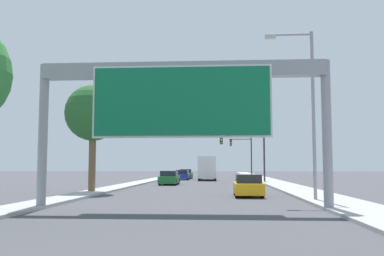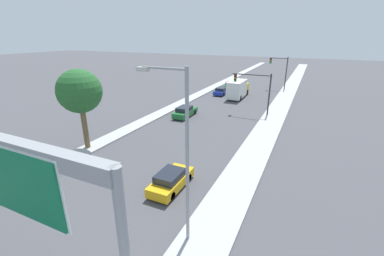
{
  "view_description": "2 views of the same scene",
  "coord_description": "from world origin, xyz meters",
  "px_view_note": "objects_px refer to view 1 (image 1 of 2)",
  "views": [
    {
      "loc": [
        1.72,
        -1.2,
        1.96
      ],
      "look_at": [
        0.0,
        25.0,
        4.27
      ],
      "focal_mm": 40.0,
      "sensor_mm": 36.0,
      "label": 1
    },
    {
      "loc": [
        11.83,
        12.4,
        10.68
      ],
      "look_at": [
        1.76,
        33.82,
        2.04
      ],
      "focal_mm": 24.0,
      "sensor_mm": 36.0,
      "label": 2
    }
  ],
  "objects_px": {
    "car_near_center": "(186,174)",
    "traffic_light_near_intersection": "(248,148)",
    "sign_gantry": "(182,95)",
    "traffic_light_mid_block": "(244,151)",
    "car_mid_right": "(169,178)",
    "car_near_left": "(182,175)",
    "palm_tree_background": "(93,114)",
    "car_far_right": "(248,186)",
    "street_lamp_right": "(307,101)",
    "truck_box_primary": "(207,168)"
  },
  "relations": [
    {
      "from": "car_near_center",
      "to": "traffic_light_near_intersection",
      "type": "distance_m",
      "value": 18.64
    },
    {
      "from": "sign_gantry",
      "to": "traffic_light_mid_block",
      "type": "xyz_separation_m",
      "value": [
        5.66,
        50.14,
        -0.84
      ]
    },
    {
      "from": "car_mid_right",
      "to": "traffic_light_mid_block",
      "type": "bearing_deg",
      "value": 70.09
    },
    {
      "from": "car_near_left",
      "to": "palm_tree_background",
      "type": "bearing_deg",
      "value": -97.82
    },
    {
      "from": "car_far_right",
      "to": "car_mid_right",
      "type": "height_order",
      "value": "car_mid_right"
    },
    {
      "from": "sign_gantry",
      "to": "palm_tree_background",
      "type": "relative_size",
      "value": 1.7
    },
    {
      "from": "traffic_light_mid_block",
      "to": "palm_tree_background",
      "type": "xyz_separation_m",
      "value": [
        -13.13,
        -38.9,
        1.4
      ]
    },
    {
      "from": "palm_tree_background",
      "to": "street_lamp_right",
      "type": "height_order",
      "value": "street_lamp_right"
    },
    {
      "from": "car_near_center",
      "to": "street_lamp_right",
      "type": "bearing_deg",
      "value": -76.5
    },
    {
      "from": "car_mid_right",
      "to": "car_near_center",
      "type": "relative_size",
      "value": 0.98
    },
    {
      "from": "car_far_right",
      "to": "car_near_left",
      "type": "relative_size",
      "value": 0.97
    },
    {
      "from": "sign_gantry",
      "to": "street_lamp_right",
      "type": "distance_m",
      "value": 8.0
    },
    {
      "from": "car_far_right",
      "to": "car_near_left",
      "type": "bearing_deg",
      "value": 102.5
    },
    {
      "from": "car_mid_right",
      "to": "truck_box_primary",
      "type": "distance_m",
      "value": 14.49
    },
    {
      "from": "traffic_light_near_intersection",
      "to": "car_near_center",
      "type": "bearing_deg",
      "value": 117.4
    },
    {
      "from": "palm_tree_background",
      "to": "traffic_light_mid_block",
      "type": "bearing_deg",
      "value": 71.34
    },
    {
      "from": "car_near_left",
      "to": "car_near_center",
      "type": "xyz_separation_m",
      "value": [
        -0.0,
        6.21,
        0.02
      ]
    },
    {
      "from": "car_near_center",
      "to": "street_lamp_right",
      "type": "relative_size",
      "value": 0.49
    },
    {
      "from": "street_lamp_right",
      "to": "car_mid_right",
      "type": "bearing_deg",
      "value": 116.37
    },
    {
      "from": "sign_gantry",
      "to": "truck_box_primary",
      "type": "height_order",
      "value": "sign_gantry"
    },
    {
      "from": "traffic_light_near_intersection",
      "to": "traffic_light_mid_block",
      "type": "xyz_separation_m",
      "value": [
        0.72,
        20.0,
        0.31
      ]
    },
    {
      "from": "car_near_left",
      "to": "street_lamp_right",
      "type": "height_order",
      "value": "street_lamp_right"
    },
    {
      "from": "car_near_center",
      "to": "truck_box_primary",
      "type": "xyz_separation_m",
      "value": [
        3.5,
        -7.53,
        0.93
      ]
    },
    {
      "from": "truck_box_primary",
      "to": "street_lamp_right",
      "type": "relative_size",
      "value": 0.78
    },
    {
      "from": "sign_gantry",
      "to": "palm_tree_background",
      "type": "xyz_separation_m",
      "value": [
        -7.48,
        11.24,
        0.56
      ]
    },
    {
      "from": "sign_gantry",
      "to": "traffic_light_mid_block",
      "type": "height_order",
      "value": "sign_gantry"
    },
    {
      "from": "car_near_left",
      "to": "street_lamp_right",
      "type": "xyz_separation_m",
      "value": [
        10.04,
        -35.62,
        4.87
      ]
    },
    {
      "from": "car_mid_right",
      "to": "palm_tree_background",
      "type": "xyz_separation_m",
      "value": [
        -3.98,
        -13.61,
        5.04
      ]
    },
    {
      "from": "sign_gantry",
      "to": "street_lamp_right",
      "type": "xyz_separation_m",
      "value": [
        6.54,
        4.6,
        0.35
      ]
    },
    {
      "from": "car_far_right",
      "to": "street_lamp_right",
      "type": "xyz_separation_m",
      "value": [
        3.04,
        -4.04,
        4.85
      ]
    },
    {
      "from": "car_mid_right",
      "to": "traffic_light_mid_block",
      "type": "xyz_separation_m",
      "value": [
        9.16,
        25.28,
        3.64
      ]
    },
    {
      "from": "car_near_center",
      "to": "street_lamp_right",
      "type": "distance_m",
      "value": 43.29
    },
    {
      "from": "car_near_left",
      "to": "traffic_light_mid_block",
      "type": "relative_size",
      "value": 0.67
    },
    {
      "from": "car_mid_right",
      "to": "traffic_light_near_intersection",
      "type": "xyz_separation_m",
      "value": [
        8.44,
        5.28,
        3.33
      ]
    },
    {
      "from": "car_near_left",
      "to": "car_near_center",
      "type": "relative_size",
      "value": 0.94
    },
    {
      "from": "truck_box_primary",
      "to": "traffic_light_near_intersection",
      "type": "xyz_separation_m",
      "value": [
        4.94,
        -8.75,
        2.41
      ]
    },
    {
      "from": "car_near_center",
      "to": "truck_box_primary",
      "type": "distance_m",
      "value": 8.36
    },
    {
      "from": "car_near_center",
      "to": "sign_gantry",
      "type": "bearing_deg",
      "value": -85.69
    },
    {
      "from": "car_near_left",
      "to": "sign_gantry",
      "type": "bearing_deg",
      "value": -85.03
    },
    {
      "from": "car_mid_right",
      "to": "palm_tree_background",
      "type": "relative_size",
      "value": 0.57
    },
    {
      "from": "truck_box_primary",
      "to": "street_lamp_right",
      "type": "bearing_deg",
      "value": -79.2
    },
    {
      "from": "traffic_light_near_intersection",
      "to": "street_lamp_right",
      "type": "relative_size",
      "value": 0.62
    },
    {
      "from": "truck_box_primary",
      "to": "car_mid_right",
      "type": "bearing_deg",
      "value": -104.01
    },
    {
      "from": "palm_tree_background",
      "to": "sign_gantry",
      "type": "bearing_deg",
      "value": -56.38
    },
    {
      "from": "car_near_left",
      "to": "street_lamp_right",
      "type": "relative_size",
      "value": 0.46
    },
    {
      "from": "car_mid_right",
      "to": "street_lamp_right",
      "type": "distance_m",
      "value": 23.12
    },
    {
      "from": "car_mid_right",
      "to": "street_lamp_right",
      "type": "height_order",
      "value": "street_lamp_right"
    },
    {
      "from": "car_mid_right",
      "to": "traffic_light_near_intersection",
      "type": "bearing_deg",
      "value": 32.06
    },
    {
      "from": "traffic_light_near_intersection",
      "to": "palm_tree_background",
      "type": "xyz_separation_m",
      "value": [
        -12.41,
        -18.9,
        1.72
      ]
    },
    {
      "from": "truck_box_primary",
      "to": "traffic_light_mid_block",
      "type": "distance_m",
      "value": 12.89
    }
  ]
}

